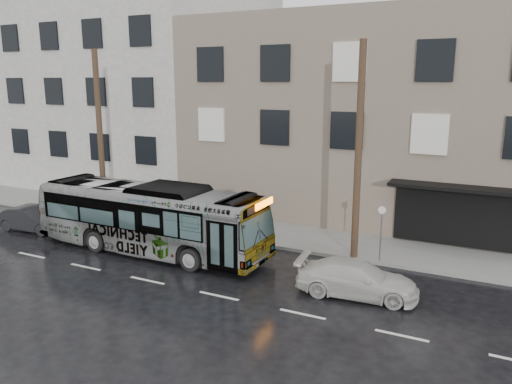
% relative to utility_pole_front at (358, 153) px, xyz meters
% --- Properties ---
extents(ground, '(120.00, 120.00, 0.00)m').
position_rel_utility_pole_front_xyz_m(ground, '(-6.50, -3.30, -4.65)').
color(ground, black).
rests_on(ground, ground).
extents(sidewalk, '(90.00, 3.60, 0.15)m').
position_rel_utility_pole_front_xyz_m(sidewalk, '(-6.50, 1.60, -4.58)').
color(sidewalk, gray).
rests_on(sidewalk, ground).
extents(building_taupe, '(20.00, 12.00, 11.00)m').
position_rel_utility_pole_front_xyz_m(building_taupe, '(-1.50, 9.40, 0.85)').
color(building_taupe, '#7B6F5E').
rests_on(building_taupe, ground).
extents(building_grey, '(26.00, 15.00, 16.00)m').
position_rel_utility_pole_front_xyz_m(building_grey, '(-24.50, 10.90, 3.35)').
color(building_grey, beige).
rests_on(building_grey, ground).
extents(utility_pole_front, '(0.30, 0.30, 9.00)m').
position_rel_utility_pole_front_xyz_m(utility_pole_front, '(0.00, 0.00, 0.00)').
color(utility_pole_front, '#4B3725').
rests_on(utility_pole_front, sidewalk).
extents(utility_pole_rear, '(0.30, 0.30, 9.00)m').
position_rel_utility_pole_front_xyz_m(utility_pole_rear, '(-14.00, 0.00, 0.00)').
color(utility_pole_rear, '#4B3725').
rests_on(utility_pole_rear, sidewalk).
extents(sign_post, '(0.06, 0.06, 2.40)m').
position_rel_utility_pole_front_xyz_m(sign_post, '(1.10, 0.00, -3.30)').
color(sign_post, slate).
rests_on(sign_post, sidewalk).
extents(bus, '(11.26, 2.78, 3.13)m').
position_rel_utility_pole_front_xyz_m(bus, '(-8.49, -3.03, -3.09)').
color(bus, '#B2B2B2').
rests_on(bus, ground).
extents(white_sedan, '(4.48, 2.21, 1.25)m').
position_rel_utility_pole_front_xyz_m(white_sedan, '(1.07, -3.53, -4.02)').
color(white_sedan, beige).
rests_on(white_sedan, ground).
extents(dark_sedan, '(3.96, 1.67, 1.27)m').
position_rel_utility_pole_front_xyz_m(dark_sedan, '(-15.92, -3.16, -4.01)').
color(dark_sedan, black).
rests_on(dark_sedan, ground).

